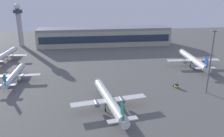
{
  "coord_description": "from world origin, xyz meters",
  "views": [
    {
      "loc": [
        -10.91,
        -91.9,
        48.22
      ],
      "look_at": [
        6.23,
        37.63,
        4.0
      ],
      "focal_mm": 36.73,
      "sensor_mm": 36.0,
      "label": 1
    }
  ],
  "objects": [
    {
      "name": "terminal_building",
      "position": [
        10.05,
        119.12,
        8.09
      ],
      "size": [
        121.14,
        22.4,
        16.4
      ],
      "color": "#B2AD99",
      "rests_on": "ground"
    },
    {
      "name": "airplane_terminal_side",
      "position": [
        -49.41,
        34.59,
        3.56
      ],
      "size": [
        28.54,
        36.71,
        9.43
      ],
      "rotation": [
        0.0,
        0.0,
        -0.02
      ],
      "color": "silver",
      "rests_on": "ground"
    },
    {
      "name": "apron_light_east",
      "position": [
        49.66,
        5.87,
        17.58
      ],
      "size": [
        4.8,
        0.9,
        31.35
      ],
      "color": "slate",
      "rests_on": "ground"
    },
    {
      "name": "ground_plane",
      "position": [
        0.0,
        0.0,
        0.0
      ],
      "size": [
        416.0,
        416.0,
        0.0
      ],
      "primitive_type": "plane",
      "color": "#605E5B"
    },
    {
      "name": "airplane_far_stand",
      "position": [
        62.7,
        47.49,
        4.39
      ],
      "size": [
        35.26,
        45.29,
        11.61
      ],
      "rotation": [
        0.0,
        0.0,
        -0.07
      ],
      "color": "silver",
      "rests_on": "ground"
    },
    {
      "name": "control_tower",
      "position": [
        -66.39,
        124.99,
        22.05
      ],
      "size": [
        8.0,
        8.0,
        38.15
      ],
      "color": "#A8A8B2",
      "rests_on": "ground"
    },
    {
      "name": "pushback_tug",
      "position": [
        37.26,
        13.72,
        1.07
      ],
      "size": [
        2.26,
        3.32,
        2.05
      ],
      "rotation": [
        0.0,
        0.0,
        3.3
      ],
      "color": "yellow",
      "rests_on": "ground"
    },
    {
      "name": "airplane_near_gate",
      "position": [
        -0.55,
        -3.89,
        4.12
      ],
      "size": [
        33.11,
        42.36,
        10.89
      ],
      "rotation": [
        0.0,
        0.0,
        0.16
      ],
      "color": "silver",
      "rests_on": "ground"
    },
    {
      "name": "airplane_taxiway_distant",
      "position": [
        -67.05,
        78.32,
        3.95
      ],
      "size": [
        31.81,
        40.79,
        10.46
      ],
      "rotation": [
        0.0,
        0.0,
        -0.11
      ],
      "color": "white",
      "rests_on": "ground"
    }
  ]
}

